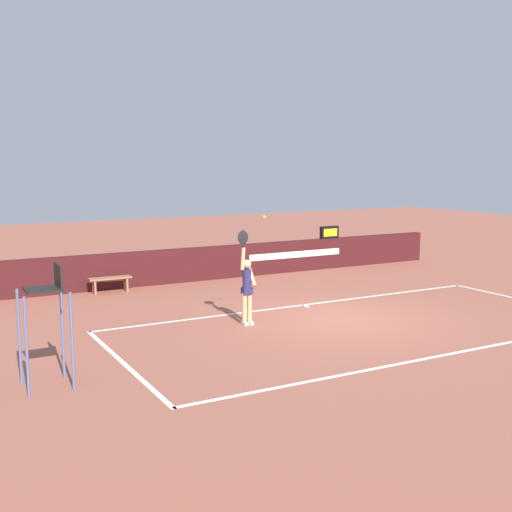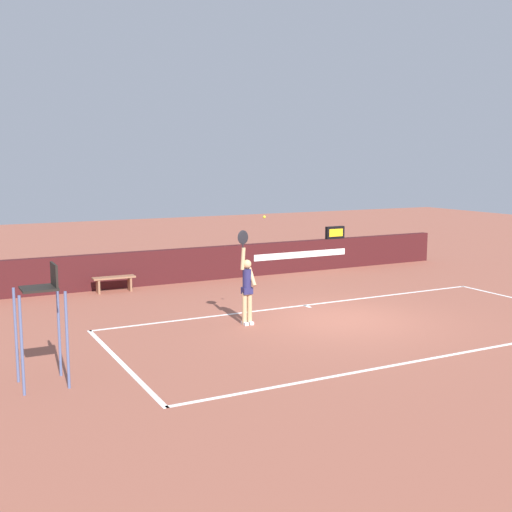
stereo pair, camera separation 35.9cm
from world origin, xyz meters
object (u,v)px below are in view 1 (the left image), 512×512
at_px(tennis_ball, 264,217).
at_px(tennis_player, 247,286).
at_px(speed_display, 329,232).
at_px(courtside_bench_near, 110,281).
at_px(umpire_chair, 47,308).

bearing_deg(tennis_ball, tennis_player, 135.52).
bearing_deg(speed_display, courtside_bench_near, -176.14).
relative_size(speed_display, courtside_bench_near, 0.59).
distance_m(speed_display, courtside_bench_near, 8.51).
xyz_separation_m(umpire_chair, courtside_bench_near, (3.24, 7.54, -1.06)).
height_order(speed_display, courtside_bench_near, speed_display).
relative_size(tennis_player, courtside_bench_near, 1.81).
bearing_deg(tennis_ball, umpire_chair, -160.79).
xyz_separation_m(speed_display, courtside_bench_near, (-8.43, -0.57, -0.99)).
height_order(speed_display, tennis_player, tennis_player).
xyz_separation_m(tennis_ball, courtside_bench_near, (-2.14, 5.66, -2.28)).
relative_size(tennis_ball, courtside_bench_near, 0.06).
bearing_deg(tennis_player, tennis_ball, -44.48).
height_order(speed_display, umpire_chair, umpire_chair).
distance_m(tennis_player, courtside_bench_near, 5.69).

